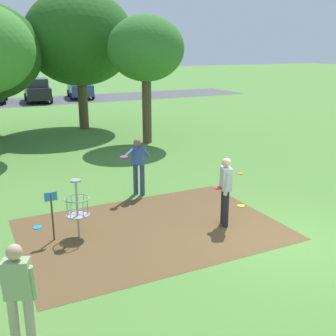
{
  "coord_description": "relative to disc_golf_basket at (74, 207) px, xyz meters",
  "views": [
    {
      "loc": [
        -6.11,
        -6.58,
        4.23
      ],
      "look_at": [
        -1.18,
        3.34,
        1.0
      ],
      "focal_mm": 44.46,
      "sensor_mm": 36.0,
      "label": 1
    }
  ],
  "objects": [
    {
      "name": "frisbee_by_tee",
      "position": [
        4.57,
        -0.11,
        -0.74
      ],
      "size": [
        0.22,
        0.22,
        0.02
      ],
      "primitive_type": "cylinder",
      "color": "gold",
      "rests_on": "ground"
    },
    {
      "name": "player_throwing",
      "position": [
        -1.62,
        -3.41,
        0.21
      ],
      "size": [
        0.5,
        0.45,
        1.71
      ],
      "color": "tan",
      "rests_on": "ground"
    },
    {
      "name": "tree_near_right",
      "position": [
        5.48,
        8.41,
        3.37
      ],
      "size": [
        3.34,
        3.34,
        5.59
      ],
      "color": "brown",
      "rests_on": "ground"
    },
    {
      "name": "frisbee_near_basket",
      "position": [
        -0.72,
        0.93,
        -0.74
      ],
      "size": [
        0.22,
        0.22,
        0.02
      ],
      "primitive_type": "cylinder",
      "color": "#1E93DB",
      "rests_on": "ground"
    },
    {
      "name": "dirt_tee_pad",
      "position": [
        1.73,
        -0.4,
        -0.75
      ],
      "size": [
        6.08,
        4.24,
        0.01
      ],
      "primitive_type": "cube",
      "color": "brown",
      "rests_on": "ground"
    },
    {
      "name": "parked_car_rightmost",
      "position": [
        7.29,
        26.83,
        0.17
      ],
      "size": [
        2.42,
        4.42,
        1.84
      ],
      "color": "#2D4784",
      "rests_on": "ground"
    },
    {
      "name": "tree_near_left",
      "position": [
        3.8,
        13.01,
        3.88
      ],
      "size": [
        5.57,
        5.57,
        7.02
      ],
      "color": "brown",
      "rests_on": "ground"
    },
    {
      "name": "player_waiting_left",
      "position": [
        3.45,
        -0.94,
        0.21
      ],
      "size": [
        0.44,
        0.5,
        1.71
      ],
      "color": "#232328",
      "rests_on": "ground"
    },
    {
      "name": "frisbee_far_left",
      "position": [
        6.38,
        2.43,
        -0.74
      ],
      "size": [
        0.23,
        0.23,
        0.02
      ],
      "primitive_type": "cylinder",
      "color": "orange",
      "rests_on": "ground"
    },
    {
      "name": "parked_car_center_right",
      "position": [
        3.56,
        25.74,
        0.17
      ],
      "size": [
        2.27,
        4.35,
        1.84
      ],
      "color": "black",
      "rests_on": "ground"
    },
    {
      "name": "player_foreground_watching",
      "position": [
        2.4,
        2.02,
        0.23
      ],
      "size": [
        1.11,
        0.63,
        1.71
      ],
      "color": "#384260",
      "rests_on": "ground"
    },
    {
      "name": "parking_lot_strip",
      "position": [
        4.1,
        26.22,
        -0.75
      ],
      "size": [
        36.0,
        6.0,
        0.01
      ],
      "primitive_type": "cube",
      "color": "#4C4C51",
      "rests_on": "ground"
    },
    {
      "name": "disc_golf_basket",
      "position": [
        0.0,
        0.0,
        0.0
      ],
      "size": [
        0.98,
        0.58,
        1.39
      ],
      "color": "#9E9EA3",
      "rests_on": "ground"
    },
    {
      "name": "ground_plane",
      "position": [
        4.1,
        -2.23,
        -0.75
      ],
      "size": [
        160.0,
        160.0,
        0.0
      ],
      "primitive_type": "plane",
      "color": "#518438"
    }
  ]
}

